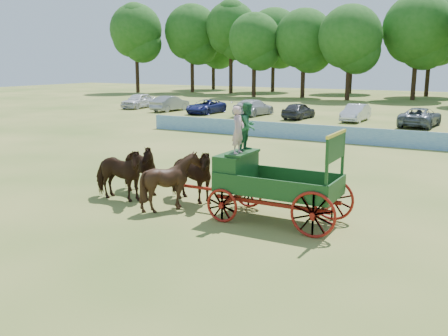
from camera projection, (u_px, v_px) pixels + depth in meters
ground at (174, 220)px, 16.16m from camera, size 160.00×160.00×0.00m
horse_lead_left at (118, 174)px, 18.21m from camera, size 2.40×1.18×1.99m
horse_lead_right at (137, 168)px, 19.15m from camera, size 2.55×1.64×1.99m
horse_wheel_left at (172, 181)px, 17.07m from camera, size 2.15×2.01×1.99m
horse_wheel_right at (189, 175)px, 18.01m from camera, size 2.51×1.48×1.99m
farm_dray at (257, 169)px, 16.04m from camera, size 6.00×2.00×3.73m
sponsor_banner at (321, 133)px, 31.92m from camera, size 26.00×0.08×1.05m
parked_cars at (304, 110)px, 44.65m from camera, size 41.02×7.07×1.63m
treeline at (387, 28)px, 68.71m from camera, size 88.02×23.72×15.71m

